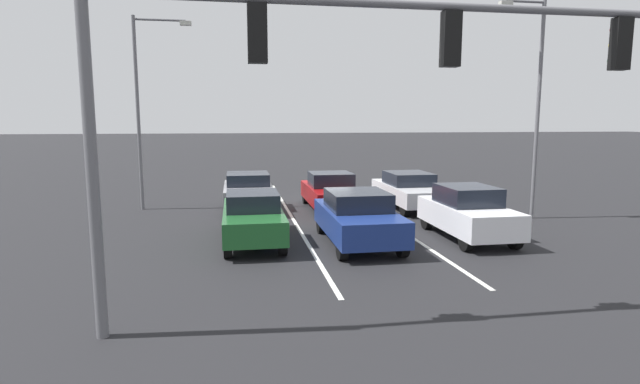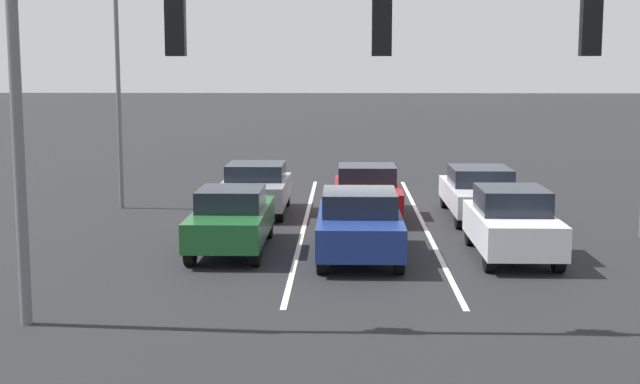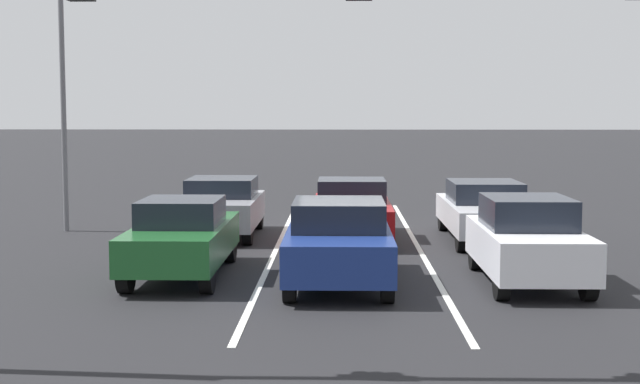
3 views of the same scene
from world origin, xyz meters
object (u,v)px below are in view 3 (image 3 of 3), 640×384
object	(u,v)px
car_darkgreen_rightlane_front	(182,237)
car_maroon_midlane_second	(352,210)
car_white_leftlane_front	(527,241)
traffic_signal_gantry	(191,1)
car_gray_rightlane_second	(221,206)
street_lamp_right_shoulder	(72,62)
car_silver_leftlane_second	(485,210)
car_navy_midlane_front	(339,242)

from	to	relation	value
car_darkgreen_rightlane_front	car_maroon_midlane_second	world-z (taller)	car_darkgreen_rightlane_front
car_white_leftlane_front	traffic_signal_gantry	size ratio (longest dim) A/B	0.34
car_maroon_midlane_second	car_gray_rightlane_second	size ratio (longest dim) A/B	1.13
car_white_leftlane_front	street_lamp_right_shoulder	distance (m)	13.16
car_white_leftlane_front	car_darkgreen_rightlane_front	xyz separation A→B (m)	(6.55, -0.57, -0.03)
car_maroon_midlane_second	street_lamp_right_shoulder	size ratio (longest dim) A/B	0.59
traffic_signal_gantry	car_gray_rightlane_second	bearing A→B (deg)	-83.96
car_gray_rightlane_second	traffic_signal_gantry	xyz separation A→B (m)	(-1.24, 11.72, 3.76)
car_silver_leftlane_second	car_navy_midlane_front	bearing A→B (deg)	57.35
car_maroon_midlane_second	traffic_signal_gantry	bearing A→B (deg)	79.43
car_navy_midlane_front	car_darkgreen_rightlane_front	bearing A→B (deg)	-13.07
car_darkgreen_rightlane_front	car_silver_leftlane_second	size ratio (longest dim) A/B	0.94
car_silver_leftlane_second	car_darkgreen_rightlane_front	bearing A→B (deg)	36.59
car_white_leftlane_front	car_silver_leftlane_second	size ratio (longest dim) A/B	0.84
car_darkgreen_rightlane_front	car_silver_leftlane_second	xyz separation A→B (m)	(-6.66, -4.94, -0.03)
car_maroon_midlane_second	street_lamp_right_shoulder	xyz separation A→B (m)	(7.34, -1.39, 3.75)
car_navy_midlane_front	car_maroon_midlane_second	size ratio (longest dim) A/B	0.96
car_silver_leftlane_second	street_lamp_right_shoulder	xyz separation A→B (m)	(10.64, -1.46, 3.73)
car_navy_midlane_front	car_maroon_midlane_second	xyz separation A→B (m)	(-0.31, -5.71, -0.06)
car_silver_leftlane_second	street_lamp_right_shoulder	world-z (taller)	street_lamp_right_shoulder
car_white_leftlane_front	car_navy_midlane_front	bearing A→B (deg)	2.14
car_maroon_midlane_second	traffic_signal_gantry	world-z (taller)	traffic_signal_gantry
car_gray_rightlane_second	car_silver_leftlane_second	distance (m)	6.66
car_gray_rightlane_second	street_lamp_right_shoulder	size ratio (longest dim) A/B	0.52
car_silver_leftlane_second	car_gray_rightlane_second	bearing A→B (deg)	-5.02
car_gray_rightlane_second	car_silver_leftlane_second	size ratio (longest dim) A/B	0.84
traffic_signal_gantry	street_lamp_right_shoulder	xyz separation A→B (m)	(5.25, -12.59, -0.05)
car_silver_leftlane_second	car_maroon_midlane_second	bearing A→B (deg)	-1.18
car_navy_midlane_front	car_gray_rightlane_second	distance (m)	6.92
car_darkgreen_rightlane_front	car_gray_rightlane_second	distance (m)	5.52
car_maroon_midlane_second	car_navy_midlane_front	bearing A→B (deg)	86.86
car_maroon_midlane_second	car_silver_leftlane_second	bearing A→B (deg)	178.82
car_navy_midlane_front	car_silver_leftlane_second	distance (m)	6.71
car_gray_rightlane_second	street_lamp_right_shoulder	world-z (taller)	street_lamp_right_shoulder
car_navy_midlane_front	car_gray_rightlane_second	world-z (taller)	car_navy_midlane_front
car_navy_midlane_front	street_lamp_right_shoulder	size ratio (longest dim) A/B	0.57
car_darkgreen_rightlane_front	car_navy_midlane_front	bearing A→B (deg)	166.93
car_silver_leftlane_second	traffic_signal_gantry	bearing A→B (deg)	64.15
car_darkgreen_rightlane_front	traffic_signal_gantry	xyz separation A→B (m)	(-1.26, 6.19, 3.76)
car_darkgreen_rightlane_front	car_silver_leftlane_second	world-z (taller)	car_darkgreen_rightlane_front
traffic_signal_gantry	street_lamp_right_shoulder	world-z (taller)	street_lamp_right_shoulder
car_maroon_midlane_second	car_white_leftlane_front	bearing A→B (deg)	119.81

